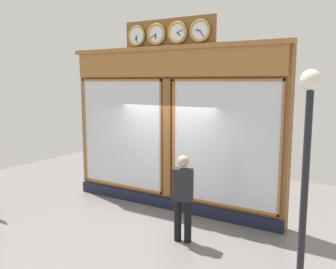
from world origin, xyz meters
name	(u,v)px	position (x,y,z in m)	size (l,w,h in m)	color
ground_plane	(85,256)	(0.00, 2.80, 0.00)	(14.00, 14.00, 0.00)	slate
shop_facade	(171,127)	(0.00, -0.12, 1.98)	(5.64, 0.42, 4.46)	brown
pedestrian	(183,195)	(-1.18, 1.37, 0.93)	(0.41, 0.31, 1.69)	black
street_lamp	(307,149)	(-3.49, 2.08, 2.16)	(0.28, 0.28, 3.23)	black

